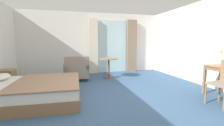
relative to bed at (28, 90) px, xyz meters
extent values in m
cube|color=#38567A|center=(1.87, -0.43, -0.29)|extent=(6.57, 7.61, 0.10)
cube|color=silver|center=(1.87, 3.12, 1.04)|extent=(6.17, 0.12, 2.56)
cube|color=silver|center=(4.90, -0.43, 1.04)|extent=(0.12, 7.21, 2.56)
cube|color=silver|center=(2.75, 3.04, 0.88)|extent=(1.29, 0.02, 2.25)
cube|color=beige|center=(1.88, 2.94, 0.91)|extent=(0.39, 0.10, 2.30)
cube|color=#897056|center=(3.61, 2.94, 0.91)|extent=(0.44, 0.10, 2.30)
cube|color=olive|center=(0.08, 0.00, -0.13)|extent=(2.15, 1.84, 0.23)
cube|color=white|center=(0.08, 0.00, 0.08)|extent=(2.09, 1.78, 0.19)
cube|color=#99755B|center=(0.42, -0.01, 0.19)|extent=(1.44, 1.80, 0.03)
ellipsoid|color=white|center=(-0.67, 0.44, 0.25)|extent=(0.39, 0.57, 0.15)
cube|color=olive|center=(-0.86, 1.31, 0.02)|extent=(0.40, 0.47, 0.53)
cube|color=brown|center=(-0.86, 1.08, 0.13)|extent=(0.34, 0.01, 0.13)
cube|color=olive|center=(4.71, -0.56, 0.12)|extent=(0.06, 0.06, 0.72)
cube|color=olive|center=(4.21, -0.56, 0.12)|extent=(0.06, 0.06, 0.72)
cube|color=gray|center=(3.93, -1.29, 0.21)|extent=(0.48, 0.48, 0.04)
cylinder|color=olive|center=(3.71, -1.11, -0.02)|extent=(0.04, 0.04, 0.44)
cylinder|color=olive|center=(3.75, -1.51, -0.02)|extent=(0.04, 0.04, 0.44)
cylinder|color=olive|center=(4.12, -1.08, -0.02)|extent=(0.04, 0.04, 0.44)
cone|color=tan|center=(4.46, -0.75, 0.85)|extent=(0.14, 0.15, 0.16)
cube|color=gray|center=(1.10, 1.78, 0.00)|extent=(0.86, 0.83, 0.29)
cube|color=gray|center=(1.14, 1.47, 0.38)|extent=(0.79, 0.20, 0.46)
cube|color=gray|center=(1.45, 1.82, 0.23)|extent=(0.18, 0.76, 0.16)
cube|color=gray|center=(0.76, 1.75, 0.23)|extent=(0.18, 0.76, 0.16)
cylinder|color=#4C3D2D|center=(1.40, 2.13, -0.19)|extent=(0.04, 0.04, 0.10)
cylinder|color=#4C3D2D|center=(0.74, 2.06, -0.19)|extent=(0.04, 0.04, 0.10)
cylinder|color=#4C3D2D|center=(1.47, 1.50, -0.19)|extent=(0.04, 0.04, 0.10)
cylinder|color=#4C3D2D|center=(0.81, 1.43, -0.19)|extent=(0.04, 0.04, 0.10)
cylinder|color=olive|center=(2.30, 1.89, 0.47)|extent=(0.72, 0.72, 0.03)
cylinder|color=brown|center=(2.30, 1.89, 0.11)|extent=(0.07, 0.07, 0.70)
cylinder|color=brown|center=(2.30, 1.89, -0.23)|extent=(0.40, 0.40, 0.02)
camera|label=1|loc=(0.97, -3.78, 1.05)|focal=25.50mm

